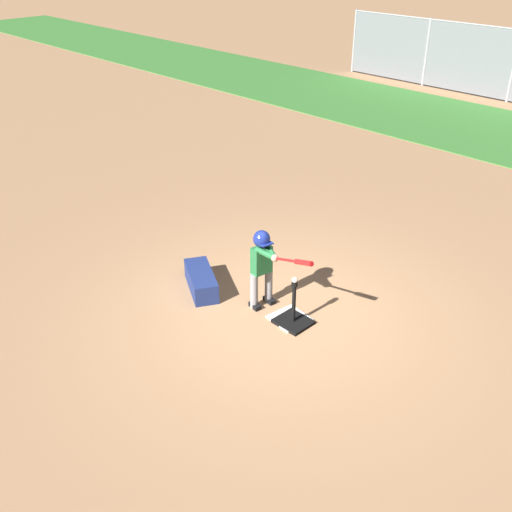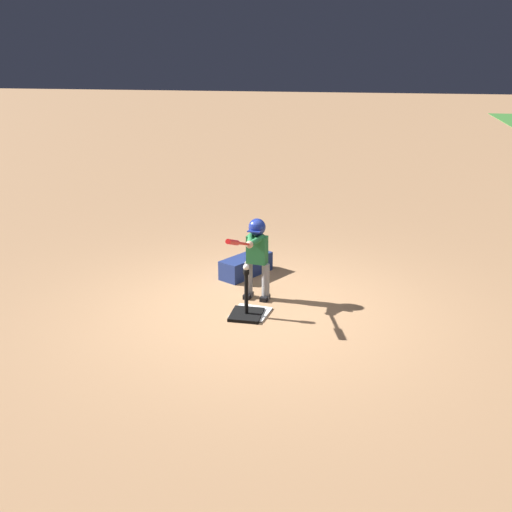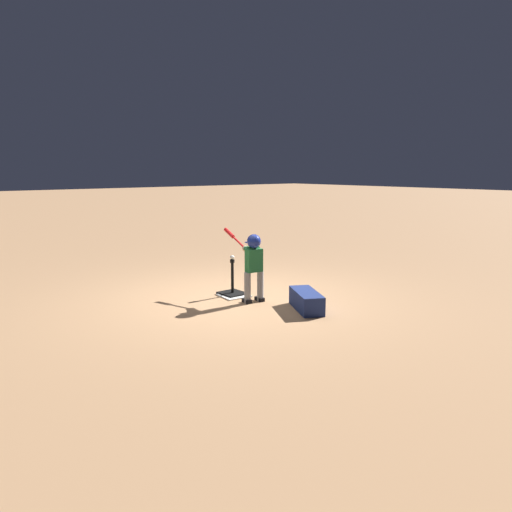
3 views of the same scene
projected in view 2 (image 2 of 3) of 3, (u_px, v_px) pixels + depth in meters
name	position (u px, v px, depth m)	size (l,w,h in m)	color
ground_plane	(258.00, 310.00, 7.54)	(90.00, 90.00, 0.00)	#AD7F56
home_plate	(251.00, 313.00, 7.43)	(0.44, 0.44, 0.02)	white
batting_tee	(246.00, 310.00, 7.33)	(0.42, 0.38, 0.60)	black
batter_child	(256.00, 250.00, 7.63)	(1.07, 0.35, 1.09)	gray
baseball	(246.00, 267.00, 7.15)	(0.07, 0.07, 0.07)	white
equipment_bag	(246.00, 266.00, 8.69)	(0.84, 0.32, 0.28)	navy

